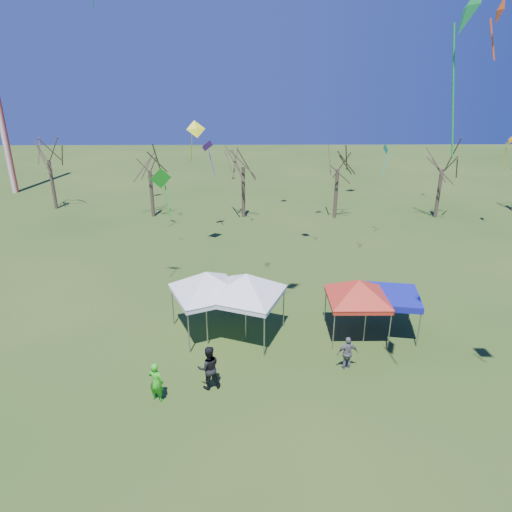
{
  "coord_description": "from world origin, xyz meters",
  "views": [
    {
      "loc": [
        -1.7,
        -16.26,
        12.4
      ],
      "look_at": [
        -1.47,
        3.0,
        4.65
      ],
      "focal_mm": 32.0,
      "sensor_mm": 36.0,
      "label": 1
    }
  ],
  "objects_px": {
    "tent_white_west": "(207,276)",
    "person_grey": "(348,353)",
    "tree_3": "(339,151)",
    "tree_4": "(445,151)",
    "tent_white_mid": "(246,278)",
    "person_green": "(156,382)",
    "person_dark": "(209,368)",
    "tree_1": "(148,153)",
    "tent_blue": "(391,297)",
    "tree_2": "(243,148)",
    "tree_0": "(45,141)",
    "tent_red": "(359,284)"
  },
  "relations": [
    {
      "from": "tree_3",
      "to": "tree_2",
      "type": "bearing_deg",
      "value": 177.73
    },
    {
      "from": "tent_white_west",
      "to": "person_grey",
      "type": "height_order",
      "value": "tent_white_west"
    },
    {
      "from": "tree_4",
      "to": "person_dark",
      "type": "bearing_deg",
      "value": -127.74
    },
    {
      "from": "tree_0",
      "to": "person_dark",
      "type": "distance_m",
      "value": 33.17
    },
    {
      "from": "person_dark",
      "to": "person_grey",
      "type": "bearing_deg",
      "value": 177.0
    },
    {
      "from": "tree_2",
      "to": "tent_blue",
      "type": "height_order",
      "value": "tree_2"
    },
    {
      "from": "tree_3",
      "to": "tent_white_west",
      "type": "height_order",
      "value": "tree_3"
    },
    {
      "from": "tent_white_mid",
      "to": "person_grey",
      "type": "bearing_deg",
      "value": -32.78
    },
    {
      "from": "tree_2",
      "to": "tree_1",
      "type": "bearing_deg",
      "value": 178.15
    },
    {
      "from": "tree_4",
      "to": "person_dark",
      "type": "height_order",
      "value": "tree_4"
    },
    {
      "from": "tree_2",
      "to": "person_dark",
      "type": "xyz_separation_m",
      "value": [
        -1.12,
        -24.72,
        -5.31
      ]
    },
    {
      "from": "tent_blue",
      "to": "tree_1",
      "type": "bearing_deg",
      "value": 128.02
    },
    {
      "from": "tent_white_west",
      "to": "person_grey",
      "type": "xyz_separation_m",
      "value": [
        6.47,
        -3.28,
        -2.32
      ]
    },
    {
      "from": "person_grey",
      "to": "tent_red",
      "type": "bearing_deg",
      "value": -116.21
    },
    {
      "from": "tree_1",
      "to": "tree_4",
      "type": "relative_size",
      "value": 0.96
    },
    {
      "from": "tree_4",
      "to": "tent_white_west",
      "type": "bearing_deg",
      "value": -134.14
    },
    {
      "from": "tent_white_west",
      "to": "person_grey",
      "type": "relative_size",
      "value": 2.53
    },
    {
      "from": "tent_red",
      "to": "person_grey",
      "type": "bearing_deg",
      "value": -108.62
    },
    {
      "from": "tree_3",
      "to": "person_green",
      "type": "height_order",
      "value": "tree_3"
    },
    {
      "from": "tree_0",
      "to": "tent_white_mid",
      "type": "relative_size",
      "value": 2.03
    },
    {
      "from": "tree_1",
      "to": "tent_white_mid",
      "type": "xyz_separation_m",
      "value": [
        8.83,
        -20.85,
        -2.61
      ]
    },
    {
      "from": "tree_0",
      "to": "tent_white_mid",
      "type": "bearing_deg",
      "value": -51.27
    },
    {
      "from": "person_green",
      "to": "tent_white_west",
      "type": "bearing_deg",
      "value": -85.91
    },
    {
      "from": "tree_1",
      "to": "tree_4",
      "type": "height_order",
      "value": "tree_4"
    },
    {
      "from": "tree_0",
      "to": "person_green",
      "type": "distance_m",
      "value": 32.84
    },
    {
      "from": "tree_2",
      "to": "person_grey",
      "type": "bearing_deg",
      "value": -78.1
    },
    {
      "from": "person_green",
      "to": "person_dark",
      "type": "distance_m",
      "value": 2.2
    },
    {
      "from": "person_grey",
      "to": "person_dark",
      "type": "relative_size",
      "value": 0.82
    },
    {
      "from": "tree_2",
      "to": "tent_white_mid",
      "type": "distance_m",
      "value": 20.82
    },
    {
      "from": "tree_1",
      "to": "tree_3",
      "type": "distance_m",
      "value": 16.81
    },
    {
      "from": "tent_blue",
      "to": "person_dark",
      "type": "xyz_separation_m",
      "value": [
        -8.8,
        -4.43,
        -0.98
      ]
    },
    {
      "from": "tree_4",
      "to": "tent_blue",
      "type": "xyz_separation_m",
      "value": [
        -10.05,
        -19.91,
        -4.09
      ]
    },
    {
      "from": "tree_1",
      "to": "tree_0",
      "type": "bearing_deg",
      "value": 164.82
    },
    {
      "from": "tent_white_mid",
      "to": "person_green",
      "type": "distance_m",
      "value": 6.52
    },
    {
      "from": "tree_3",
      "to": "tent_red",
      "type": "height_order",
      "value": "tree_3"
    },
    {
      "from": "person_grey",
      "to": "person_green",
      "type": "bearing_deg",
      "value": 6.29
    },
    {
      "from": "tree_0",
      "to": "person_dark",
      "type": "height_order",
      "value": "tree_0"
    },
    {
      "from": "tree_0",
      "to": "person_grey",
      "type": "bearing_deg",
      "value": -48.51
    },
    {
      "from": "tree_3",
      "to": "tent_white_mid",
      "type": "bearing_deg",
      "value": -111.48
    },
    {
      "from": "tree_3",
      "to": "tree_4",
      "type": "height_order",
      "value": "tree_3"
    },
    {
      "from": "tree_2",
      "to": "tent_red",
      "type": "xyz_separation_m",
      "value": [
        5.91,
        -20.63,
        -3.42
      ]
    },
    {
      "from": "tent_white_mid",
      "to": "tree_4",
      "type": "bearing_deg",
      "value": 49.44
    },
    {
      "from": "tent_red",
      "to": "person_grey",
      "type": "relative_size",
      "value": 2.49
    },
    {
      "from": "tent_white_west",
      "to": "person_green",
      "type": "bearing_deg",
      "value": -107.32
    },
    {
      "from": "tent_blue",
      "to": "person_grey",
      "type": "xyz_separation_m",
      "value": [
        -2.72,
        -3.2,
        -1.16
      ]
    },
    {
      "from": "tree_3",
      "to": "tent_red",
      "type": "relative_size",
      "value": 1.96
    },
    {
      "from": "tree_0",
      "to": "tent_white_mid",
      "type": "distance_m",
      "value": 30.41
    },
    {
      "from": "tree_4",
      "to": "person_green",
      "type": "bearing_deg",
      "value": -129.75
    },
    {
      "from": "person_grey",
      "to": "person_dark",
      "type": "xyz_separation_m",
      "value": [
        -6.07,
        -1.23,
        0.17
      ]
    },
    {
      "from": "tent_white_mid",
      "to": "person_green",
      "type": "relative_size",
      "value": 2.37
    }
  ]
}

